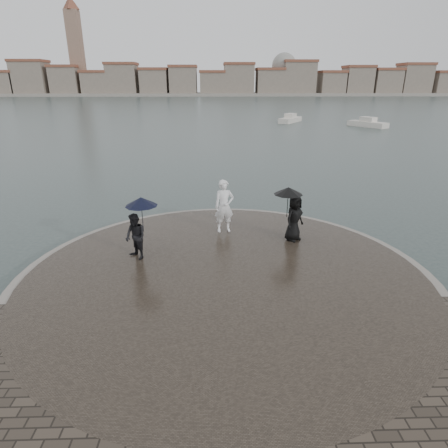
{
  "coord_description": "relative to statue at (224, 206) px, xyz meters",
  "views": [
    {
      "loc": [
        -0.35,
        -6.48,
        5.76
      ],
      "look_at": [
        0.0,
        4.8,
        1.45
      ],
      "focal_mm": 30.0,
      "sensor_mm": 36.0,
      "label": 1
    }
  ],
  "objects": [
    {
      "name": "kerb_ring",
      "position": [
        -0.07,
        -3.4,
        -1.21
      ],
      "size": [
        12.5,
        12.5,
        0.32
      ],
      "primitive_type": "cylinder",
      "color": "gray",
      "rests_on": "ground"
    },
    {
      "name": "boats",
      "position": [
        15.96,
        41.07,
        -0.99
      ],
      "size": [
        13.61,
        11.66,
        1.5
      ],
      "color": "silver",
      "rests_on": "ground"
    },
    {
      "name": "quay_tip",
      "position": [
        -0.07,
        -3.4,
        -1.19
      ],
      "size": [
        11.9,
        11.9,
        0.36
      ],
      "primitive_type": "cylinder",
      "color": "#2D261E",
      "rests_on": "ground"
    },
    {
      "name": "visitor_left",
      "position": [
        -2.83,
        -2.25,
        0.11
      ],
      "size": [
        1.22,
        1.07,
        2.04
      ],
      "color": "black",
      "rests_on": "quay_tip"
    },
    {
      "name": "far_skyline",
      "position": [
        -6.37,
        153.81,
        4.24
      ],
      "size": [
        260.0,
        20.0,
        37.0
      ],
      "color": "gray",
      "rests_on": "ground"
    },
    {
      "name": "visitor_right",
      "position": [
        2.4,
        -0.89,
        0.1
      ],
      "size": [
        1.24,
        1.09,
        1.95
      ],
      "color": "black",
      "rests_on": "quay_tip"
    },
    {
      "name": "ground",
      "position": [
        -0.07,
        -6.9,
        -1.37
      ],
      "size": [
        400.0,
        400.0,
        0.0
      ],
      "primitive_type": "plane",
      "color": "#2B3835",
      "rests_on": "ground"
    },
    {
      "name": "statue",
      "position": [
        0.0,
        0.0,
        0.0
      ],
      "size": [
        0.81,
        0.61,
        2.01
      ],
      "primitive_type": "imported",
      "rotation": [
        0.0,
        0.0,
        0.18
      ],
      "color": "white",
      "rests_on": "quay_tip"
    }
  ]
}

